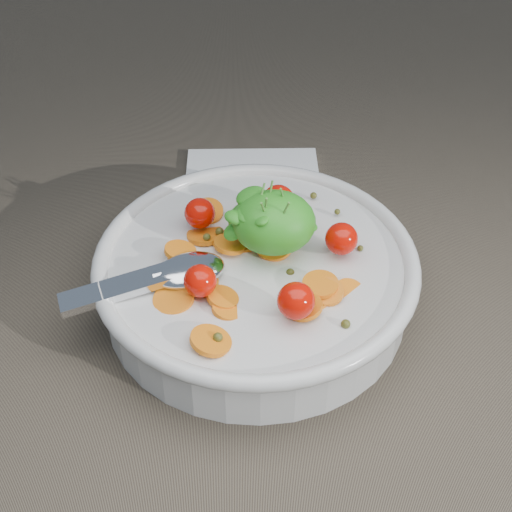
{
  "coord_description": "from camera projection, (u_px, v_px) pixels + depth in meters",
  "views": [
    {
      "loc": [
        -0.04,
        -0.44,
        0.47
      ],
      "look_at": [
        -0.03,
        0.03,
        0.06
      ],
      "focal_mm": 50.0,
      "sensor_mm": 36.0,
      "label": 1
    }
  ],
  "objects": [
    {
      "name": "ground",
      "position": [
        289.0,
        322.0,
        0.64
      ],
      "size": [
        6.0,
        6.0,
        0.0
      ],
      "primitive_type": "plane",
      "color": "brown",
      "rests_on": "ground"
    },
    {
      "name": "bowl",
      "position": [
        256.0,
        275.0,
        0.64
      ],
      "size": [
        0.31,
        0.29,
        0.12
      ],
      "color": "silver",
      "rests_on": "ground"
    },
    {
      "name": "napkin",
      "position": [
        253.0,
        183.0,
        0.8
      ],
      "size": [
        0.15,
        0.13,
        0.01
      ],
      "primitive_type": "cube",
      "rotation": [
        0.0,
        0.0,
        -0.01
      ],
      "color": "white",
      "rests_on": "ground"
    }
  ]
}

